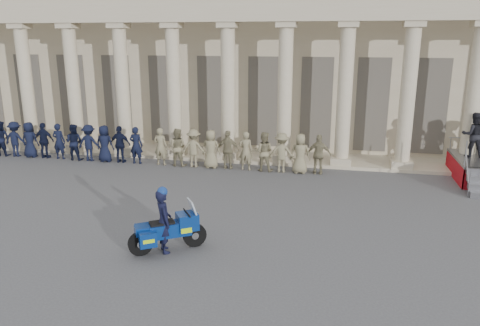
{
  "coord_description": "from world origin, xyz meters",
  "views": [
    {
      "loc": [
        3.79,
        -12.81,
        5.66
      ],
      "look_at": [
        0.59,
        1.87,
        1.6
      ],
      "focal_mm": 35.0,
      "sensor_mm": 36.0,
      "label": 1
    }
  ],
  "objects": [
    {
      "name": "ground",
      "position": [
        0.0,
        0.0,
        0.0
      ],
      "size": [
        90.0,
        90.0,
        0.0
      ],
      "primitive_type": "plane",
      "color": "#49494C",
      "rests_on": "ground"
    },
    {
      "name": "motorcycle",
      "position": [
        -0.61,
        -1.74,
        0.6
      ],
      "size": [
        1.87,
        1.5,
        1.39
      ],
      "rotation": [
        0.0,
        0.0,
        0.59
      ],
      "color": "black",
      "rests_on": "ground"
    },
    {
      "name": "building",
      "position": [
        -0.0,
        14.74,
        4.52
      ],
      "size": [
        40.0,
        12.5,
        9.0
      ],
      "color": "#BDAD8D",
      "rests_on": "ground"
    },
    {
      "name": "rider",
      "position": [
        -0.71,
        -1.81,
        0.92
      ],
      "size": [
        0.71,
        0.77,
        1.85
      ],
      "rotation": [
        0.0,
        0.0,
        2.16
      ],
      "color": "black",
      "rests_on": "ground"
    },
    {
      "name": "officer_rank",
      "position": [
        -5.81,
        6.59,
        0.86
      ],
      "size": [
        18.69,
        0.65,
        1.72
      ],
      "color": "black",
      "rests_on": "ground"
    }
  ]
}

